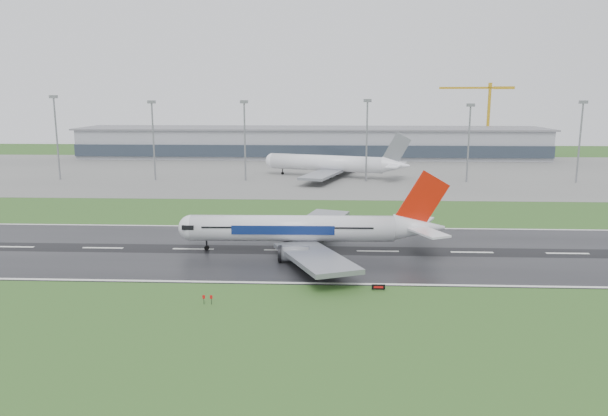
{
  "coord_description": "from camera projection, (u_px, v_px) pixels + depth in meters",
  "views": [
    {
      "loc": [
        9.39,
        -119.13,
        33.27
      ],
      "look_at": [
        3.61,
        12.0,
        7.0
      ],
      "focal_mm": 33.84,
      "sensor_mm": 36.0,
      "label": 1
    }
  ],
  "objects": [
    {
      "name": "apron",
      "position": [
        307.0,
        172.0,
        246.08
      ],
      "size": [
        400.0,
        130.0,
        0.08
      ],
      "primitive_type": "cube",
      "color": "slate",
      "rests_on": "ground"
    },
    {
      "name": "floodmast_2",
      "position": [
        245.0,
        143.0,
        219.68
      ],
      "size": [
        0.64,
        0.64,
        29.63
      ],
      "primitive_type": "cylinder",
      "color": "gray",
      "rests_on": "ground"
    },
    {
      "name": "floodmast_5",
      "position": [
        579.0,
        144.0,
        214.23
      ],
      "size": [
        0.64,
        0.64,
        29.62
      ],
      "primitive_type": "cylinder",
      "color": "gray",
      "rests_on": "ground"
    },
    {
      "name": "main_airliner",
      "position": [
        311.0,
        213.0,
        121.37
      ],
      "size": [
        57.81,
        55.16,
        16.74
      ],
      "primitive_type": null,
      "rotation": [
        0.0,
        0.0,
        0.02
      ],
      "color": "silver",
      "rests_on": "runway"
    },
    {
      "name": "floodmast_3",
      "position": [
        367.0,
        142.0,
        217.62
      ],
      "size": [
        0.64,
        0.64,
        30.12
      ],
      "primitive_type": "cylinder",
      "color": "gray",
      "rests_on": "ground"
    },
    {
      "name": "floodmast_1",
      "position": [
        154.0,
        142.0,
        221.22
      ],
      "size": [
        0.64,
        0.64,
        29.56
      ],
      "primitive_type": "cylinder",
      "color": "gray",
      "rests_on": "ground"
    },
    {
      "name": "runway_sign",
      "position": [
        378.0,
        287.0,
        98.54
      ],
      "size": [
        2.31,
        0.69,
        1.04
      ],
      "primitive_type": null,
      "rotation": [
        0.0,
        0.0,
        -0.19
      ],
      "color": "black",
      "rests_on": "ground"
    },
    {
      "name": "parked_airliner",
      "position": [
        332.0,
        155.0,
        230.11
      ],
      "size": [
        76.07,
        73.33,
        18.03
      ],
      "primitive_type": null,
      "rotation": [
        0.0,
        0.0,
        -0.31
      ],
      "color": "white",
      "rests_on": "apron"
    },
    {
      "name": "terminal",
      "position": [
        312.0,
        143.0,
        303.39
      ],
      "size": [
        240.0,
        36.0,
        15.0
      ],
      "primitive_type": "cube",
      "color": "gray",
      "rests_on": "ground"
    },
    {
      "name": "floodmast_0",
      "position": [
        57.0,
        139.0,
        222.68
      ],
      "size": [
        0.64,
        0.64,
        31.52
      ],
      "primitive_type": "cylinder",
      "color": "gray",
      "rests_on": "ground"
    },
    {
      "name": "runway",
      "position": [
        285.0,
        250.0,
        123.62
      ],
      "size": [
        400.0,
        45.0,
        0.1
      ],
      "primitive_type": "cube",
      "color": "black",
      "rests_on": "ground"
    },
    {
      "name": "ground",
      "position": [
        285.0,
        250.0,
        123.63
      ],
      "size": [
        520.0,
        520.0,
        0.0
      ],
      "primitive_type": "plane",
      "color": "#29511E",
      "rests_on": "ground"
    },
    {
      "name": "tower_crane",
      "position": [
        488.0,
        119.0,
        311.55
      ],
      "size": [
        38.36,
        13.74,
        39.4
      ],
      "primitive_type": null,
      "rotation": [
        0.0,
        0.0,
        -0.3
      ],
      "color": "#BE8E18",
      "rests_on": "ground"
    },
    {
      "name": "floodmast_4",
      "position": [
        468.0,
        145.0,
        216.12
      ],
      "size": [
        0.64,
        0.64,
        28.49
      ],
      "primitive_type": "cylinder",
      "color": "gray",
      "rests_on": "ground"
    }
  ]
}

